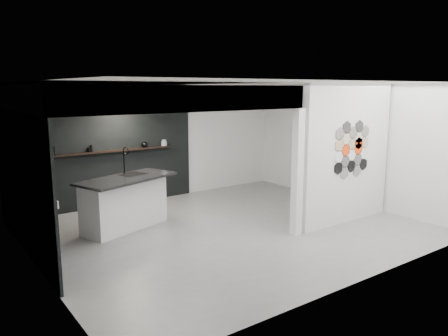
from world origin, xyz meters
TOP-DOWN VIEW (x-y plane):
  - floor at (0.00, 0.00)m, footprint 7.00×6.00m
  - partition_panel at (2.23, -1.00)m, footprint 2.45×0.15m
  - bay_clad_back at (-1.30, 2.97)m, footprint 4.40×0.04m
  - bay_clad_left at (-3.47, 1.00)m, footprint 0.04×4.00m
  - bulkhead at (-1.30, 1.00)m, footprint 4.40×4.00m
  - corner_column at (0.82, -1.00)m, footprint 0.16×0.16m
  - fascia_beam at (-1.30, -0.92)m, footprint 4.40×0.16m
  - wall_basin at (-3.24, 0.80)m, footprint 0.40×0.60m
  - display_shelf at (-1.20, 2.87)m, footprint 3.00×0.15m
  - kitchen_island at (-1.62, 1.22)m, footprint 2.11×1.43m
  - stockpot at (-2.55, 2.87)m, footprint 0.25×0.25m
  - kettle at (-0.37, 2.87)m, footprint 0.20×0.20m
  - glass_bowl at (0.15, 2.87)m, footprint 0.17×0.17m
  - glass_vase at (0.15, 2.87)m, footprint 0.12×0.12m
  - bottle_dark at (-1.66, 2.87)m, footprint 0.06×0.06m
  - utensil_cup at (-1.71, 2.87)m, footprint 0.10×0.10m
  - hex_tile_cluster at (2.26, -1.09)m, footprint 1.04×0.02m

SIDE VIEW (x-z plane):
  - floor at x=0.00m, z-range -0.01..0.00m
  - kitchen_island at x=-1.62m, z-range -0.25..1.31m
  - wall_basin at x=-3.24m, z-range 0.79..0.91m
  - bay_clad_back at x=-1.30m, z-range 0.00..2.35m
  - bay_clad_left at x=-3.47m, z-range 0.00..2.35m
  - corner_column at x=0.82m, z-range 0.00..2.35m
  - display_shelf at x=-1.20m, z-range 1.28..1.32m
  - utensil_cup at x=-1.71m, z-range 1.32..1.42m
  - glass_bowl at x=0.15m, z-range 1.32..1.42m
  - kettle at x=-0.37m, z-range 1.32..1.45m
  - glass_vase at x=0.15m, z-range 1.32..1.47m
  - bottle_dark at x=-1.66m, z-range 1.32..1.47m
  - partition_panel at x=2.23m, z-range 0.00..2.80m
  - stockpot at x=-2.55m, z-range 1.32..1.51m
  - hex_tile_cluster at x=2.26m, z-range 0.92..2.09m
  - bulkhead at x=-1.30m, z-range 2.35..2.75m
  - fascia_beam at x=-1.30m, z-range 2.35..2.75m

